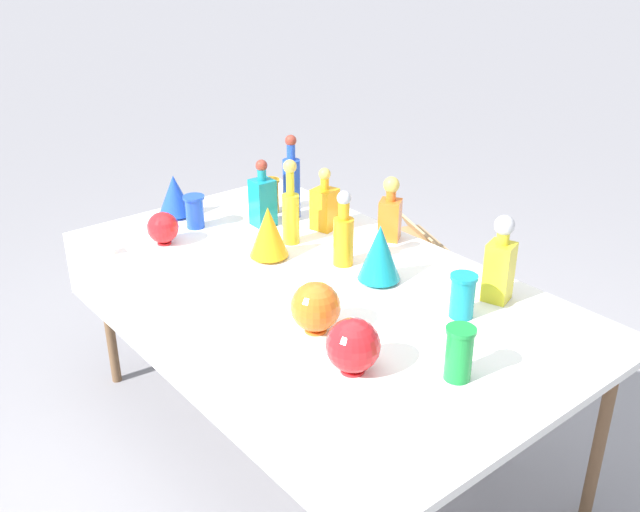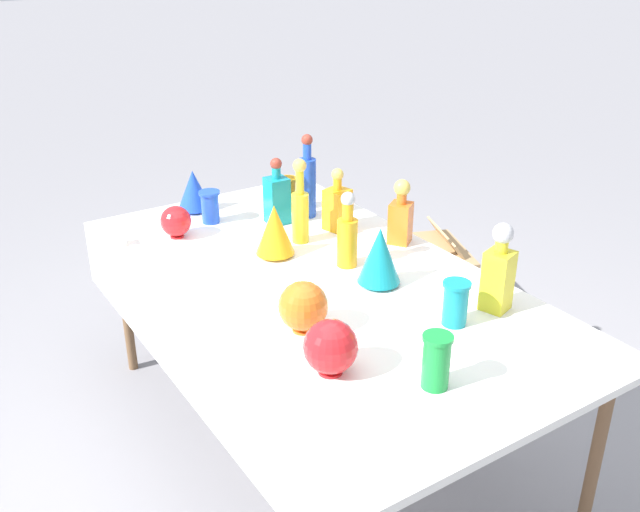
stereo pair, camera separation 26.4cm
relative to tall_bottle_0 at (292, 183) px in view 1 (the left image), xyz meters
The scene contains 21 objects.
ground_plane 1.13m from the tall_bottle_0, 27.97° to the right, with size 40.00×40.00×0.00m, color gray.
display_table 0.70m from the tall_bottle_0, 30.52° to the right, with size 2.10×1.16×0.76m.
tall_bottle_0 is the anchor object (origin of this frame).
tall_bottle_1 0.29m from the tall_bottle_0, 37.99° to the right, with size 0.07×0.07×0.36m.
tall_bottle_2 0.54m from the tall_bottle_0, 15.60° to the right, with size 0.08×0.08×0.31m.
square_decanter_0 0.21m from the tall_bottle_0, ahead, with size 0.12×0.12×0.28m.
square_decanter_1 0.49m from the tall_bottle_0, 19.73° to the left, with size 0.12×0.12×0.28m.
square_decanter_2 0.16m from the tall_bottle_0, 91.94° to the right, with size 0.10×0.10×0.30m.
square_decanter_3 1.09m from the tall_bottle_0, ahead, with size 0.11×0.11×0.32m.
slender_vase_0 1.38m from the tall_bottle_0, 16.59° to the right, with size 0.09×0.09×0.17m.
slender_vase_1 0.45m from the tall_bottle_0, 112.90° to the right, with size 0.10×0.10×0.15m.
slender_vase_2 1.10m from the tall_bottle_0, ahead, with size 0.09×0.09×0.16m.
slender_vase_3 0.14m from the tall_bottle_0, 159.78° to the right, with size 0.09×0.09×0.16m.
fluted_vase_0 0.54m from the tall_bottle_0, 130.58° to the right, with size 0.16×0.16×0.19m.
fluted_vase_1 0.45m from the tall_bottle_0, 49.21° to the right, with size 0.16×0.16×0.22m.
fluted_vase_2 0.73m from the tall_bottle_0, 10.90° to the right, with size 0.16×0.16×0.23m.
round_bowl_0 1.01m from the tall_bottle_0, 32.87° to the right, with size 0.17×0.17×0.17m.
round_bowl_1 1.26m from the tall_bottle_0, 28.97° to the right, with size 0.17×0.17×0.17m.
round_bowl_2 0.61m from the tall_bottle_0, 99.38° to the right, with size 0.13×0.13×0.14m.
price_tag_left 0.83m from the tall_bottle_0, 100.46° to the right, with size 0.06×0.01×0.04m, color white.
cardboard_box_behind_left 1.06m from the tall_bottle_0, 91.33° to the left, with size 0.59×0.55×0.48m.
Camera 1 is at (1.85, -1.51, 1.99)m, focal length 40.00 mm.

